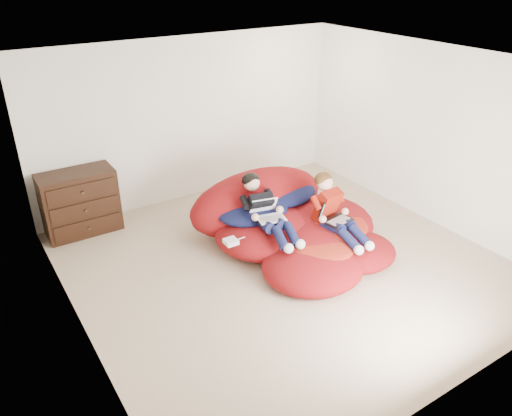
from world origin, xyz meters
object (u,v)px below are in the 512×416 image
Objects in this scene: beanbag_pile at (291,225)px; younger_boy at (334,208)px; dresser at (80,203)px; laptop_black at (335,214)px; older_boy at (264,207)px; laptop_white at (268,212)px.

younger_boy reaches higher than beanbag_pile.
laptop_black is (2.59, -2.35, 0.12)m from dresser.
older_boy is at bearing -45.11° from dresser.
younger_boy is at bearing -57.49° from beanbag_pile.
younger_boy is 2.33× the size of laptop_white.
beanbag_pile is 2.47× the size of younger_boy.
older_boy is 0.10m from laptop_white.
laptop_black is at bearing -90.00° from younger_boy.
beanbag_pile is (2.28, -1.85, -0.18)m from dresser.
dresser is 3.50m from laptop_black.
laptop_black is (-0.00, -0.02, -0.08)m from younger_boy.
laptop_black is at bearing -58.68° from beanbag_pile.
dresser is 2.62m from older_boy.
beanbag_pile reaches higher than laptop_black.
younger_boy is (0.30, -0.48, 0.38)m from beanbag_pile.
laptop_white is (1.84, -1.94, 0.17)m from dresser.
dresser is 2.35× the size of laptop_white.
younger_boy reaches higher than older_boy.
laptop_white is (-0.44, -0.09, 0.36)m from beanbag_pile.
younger_boy is at bearing -27.70° from laptop_white.
dresser is at bearing 138.01° from younger_boy.
laptop_white is at bearing -90.00° from older_boy.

